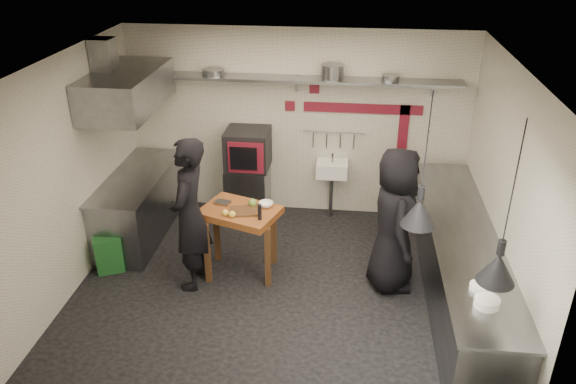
# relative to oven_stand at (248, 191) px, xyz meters

# --- Properties ---
(floor) EXTENTS (5.00, 5.00, 0.00)m
(floor) POSITION_rel_oven_stand_xyz_m (0.71, -1.79, -0.40)
(floor) COLOR black
(floor) RESTS_ON ground
(ceiling) EXTENTS (5.00, 5.00, 0.00)m
(ceiling) POSITION_rel_oven_stand_xyz_m (0.71, -1.79, 2.40)
(ceiling) COLOR beige
(ceiling) RESTS_ON floor
(wall_back) EXTENTS (5.00, 0.04, 2.80)m
(wall_back) POSITION_rel_oven_stand_xyz_m (0.71, 0.31, 1.00)
(wall_back) COLOR silver
(wall_back) RESTS_ON floor
(wall_front) EXTENTS (5.00, 0.04, 2.80)m
(wall_front) POSITION_rel_oven_stand_xyz_m (0.71, -3.89, 1.00)
(wall_front) COLOR silver
(wall_front) RESTS_ON floor
(wall_left) EXTENTS (0.04, 4.20, 2.80)m
(wall_left) POSITION_rel_oven_stand_xyz_m (-1.79, -1.79, 1.00)
(wall_left) COLOR silver
(wall_left) RESTS_ON floor
(wall_right) EXTENTS (0.04, 4.20, 2.80)m
(wall_right) POSITION_rel_oven_stand_xyz_m (3.21, -1.79, 1.00)
(wall_right) COLOR silver
(wall_right) RESTS_ON floor
(red_band_horiz) EXTENTS (1.70, 0.02, 0.14)m
(red_band_horiz) POSITION_rel_oven_stand_xyz_m (1.66, 0.29, 1.28)
(red_band_horiz) COLOR maroon
(red_band_horiz) RESTS_ON wall_back
(red_band_vert) EXTENTS (0.14, 0.02, 1.10)m
(red_band_vert) POSITION_rel_oven_stand_xyz_m (2.26, 0.29, 0.80)
(red_band_vert) COLOR maroon
(red_band_vert) RESTS_ON wall_back
(red_tile_a) EXTENTS (0.14, 0.02, 0.14)m
(red_tile_a) POSITION_rel_oven_stand_xyz_m (0.96, 0.29, 1.55)
(red_tile_a) COLOR maroon
(red_tile_a) RESTS_ON wall_back
(red_tile_b) EXTENTS (0.14, 0.02, 0.14)m
(red_tile_b) POSITION_rel_oven_stand_xyz_m (0.61, 0.29, 1.28)
(red_tile_b) COLOR maroon
(red_tile_b) RESTS_ON wall_back
(back_shelf) EXTENTS (4.60, 0.34, 0.04)m
(back_shelf) POSITION_rel_oven_stand_xyz_m (0.71, 0.13, 1.72)
(back_shelf) COLOR slate
(back_shelf) RESTS_ON wall_back
(shelf_bracket_left) EXTENTS (0.04, 0.06, 0.24)m
(shelf_bracket_left) POSITION_rel_oven_stand_xyz_m (-1.19, 0.28, 1.62)
(shelf_bracket_left) COLOR slate
(shelf_bracket_left) RESTS_ON wall_back
(shelf_bracket_mid) EXTENTS (0.04, 0.06, 0.24)m
(shelf_bracket_mid) POSITION_rel_oven_stand_xyz_m (0.71, 0.28, 1.62)
(shelf_bracket_mid) COLOR slate
(shelf_bracket_mid) RESTS_ON wall_back
(shelf_bracket_right) EXTENTS (0.04, 0.06, 0.24)m
(shelf_bracket_right) POSITION_rel_oven_stand_xyz_m (2.61, 0.28, 1.62)
(shelf_bracket_right) COLOR slate
(shelf_bracket_right) RESTS_ON wall_back
(pan_far_left) EXTENTS (0.36, 0.36, 0.09)m
(pan_far_left) POSITION_rel_oven_stand_xyz_m (-0.45, 0.13, 1.79)
(pan_far_left) COLOR slate
(pan_far_left) RESTS_ON back_shelf
(pan_mid_left) EXTENTS (0.31, 0.31, 0.07)m
(pan_mid_left) POSITION_rel_oven_stand_xyz_m (-0.50, 0.13, 1.78)
(pan_mid_left) COLOR slate
(pan_mid_left) RESTS_ON back_shelf
(stock_pot) EXTENTS (0.36, 0.36, 0.20)m
(stock_pot) POSITION_rel_oven_stand_xyz_m (1.21, 0.13, 1.84)
(stock_pot) COLOR slate
(stock_pot) RESTS_ON back_shelf
(pan_right) EXTENTS (0.26, 0.26, 0.08)m
(pan_right) POSITION_rel_oven_stand_xyz_m (2.01, 0.13, 1.78)
(pan_right) COLOR slate
(pan_right) RESTS_ON back_shelf
(oven_stand) EXTENTS (0.62, 0.57, 0.80)m
(oven_stand) POSITION_rel_oven_stand_xyz_m (0.00, 0.00, 0.00)
(oven_stand) COLOR slate
(oven_stand) RESTS_ON floor
(combi_oven) EXTENTS (0.63, 0.59, 0.58)m
(combi_oven) POSITION_rel_oven_stand_xyz_m (0.02, 0.02, 0.69)
(combi_oven) COLOR black
(combi_oven) RESTS_ON oven_stand
(oven_door) EXTENTS (0.51, 0.03, 0.46)m
(oven_door) POSITION_rel_oven_stand_xyz_m (0.05, -0.32, 0.69)
(oven_door) COLOR maroon
(oven_door) RESTS_ON combi_oven
(oven_glass) EXTENTS (0.38, 0.02, 0.34)m
(oven_glass) POSITION_rel_oven_stand_xyz_m (0.02, -0.35, 0.69)
(oven_glass) COLOR black
(oven_glass) RESTS_ON oven_door
(hand_sink) EXTENTS (0.46, 0.34, 0.22)m
(hand_sink) POSITION_rel_oven_stand_xyz_m (1.26, 0.13, 0.38)
(hand_sink) COLOR white
(hand_sink) RESTS_ON wall_back
(sink_tap) EXTENTS (0.03, 0.03, 0.14)m
(sink_tap) POSITION_rel_oven_stand_xyz_m (1.26, 0.13, 0.56)
(sink_tap) COLOR slate
(sink_tap) RESTS_ON hand_sink
(sink_drain) EXTENTS (0.06, 0.06, 0.66)m
(sink_drain) POSITION_rel_oven_stand_xyz_m (1.26, 0.09, -0.06)
(sink_drain) COLOR slate
(sink_drain) RESTS_ON floor
(utensil_rail) EXTENTS (0.90, 0.02, 0.02)m
(utensil_rail) POSITION_rel_oven_stand_xyz_m (1.26, 0.27, 0.92)
(utensil_rail) COLOR slate
(utensil_rail) RESTS_ON wall_back
(counter_right) EXTENTS (0.70, 3.80, 0.90)m
(counter_right) POSITION_rel_oven_stand_xyz_m (2.86, -1.79, 0.05)
(counter_right) COLOR slate
(counter_right) RESTS_ON floor
(counter_right_top) EXTENTS (0.76, 3.90, 0.03)m
(counter_right_top) POSITION_rel_oven_stand_xyz_m (2.86, -1.79, 0.52)
(counter_right_top) COLOR slate
(counter_right_top) RESTS_ON counter_right
(plate_stack) EXTENTS (0.27, 0.27, 0.09)m
(plate_stack) POSITION_rel_oven_stand_xyz_m (2.83, -3.15, 0.57)
(plate_stack) COLOR white
(plate_stack) RESTS_ON counter_right_top
(small_bowl_right) EXTENTS (0.23, 0.23, 0.05)m
(small_bowl_right) POSITION_rel_oven_stand_xyz_m (2.81, -2.88, 0.56)
(small_bowl_right) COLOR white
(small_bowl_right) RESTS_ON counter_right_top
(counter_left) EXTENTS (0.70, 1.90, 0.90)m
(counter_left) POSITION_rel_oven_stand_xyz_m (-1.44, -0.74, 0.05)
(counter_left) COLOR slate
(counter_left) RESTS_ON floor
(counter_left_top) EXTENTS (0.76, 2.00, 0.03)m
(counter_left_top) POSITION_rel_oven_stand_xyz_m (-1.44, -0.74, 0.52)
(counter_left_top) COLOR slate
(counter_left_top) RESTS_ON counter_left
(extractor_hood) EXTENTS (0.78, 1.60, 0.50)m
(extractor_hood) POSITION_rel_oven_stand_xyz_m (-1.39, -0.74, 1.75)
(extractor_hood) COLOR slate
(extractor_hood) RESTS_ON ceiling
(hood_duct) EXTENTS (0.28, 0.28, 0.50)m
(hood_duct) POSITION_rel_oven_stand_xyz_m (-1.64, -0.74, 2.15)
(hood_duct) COLOR slate
(hood_duct) RESTS_ON ceiling
(green_bin) EXTENTS (0.45, 0.45, 0.50)m
(green_bin) POSITION_rel_oven_stand_xyz_m (-1.54, -1.64, -0.15)
(green_bin) COLOR #1E5D25
(green_bin) RESTS_ON floor
(prep_table) EXTENTS (1.08, 0.91, 0.92)m
(prep_table) POSITION_rel_oven_stand_xyz_m (0.19, -1.53, 0.06)
(prep_table) COLOR brown
(prep_table) RESTS_ON floor
(cutting_board) EXTENTS (0.41, 0.33, 0.02)m
(cutting_board) POSITION_rel_oven_stand_xyz_m (0.27, -1.59, 0.53)
(cutting_board) COLOR #51321B
(cutting_board) RESTS_ON prep_table
(pepper_mill) EXTENTS (0.05, 0.05, 0.20)m
(pepper_mill) POSITION_rel_oven_stand_xyz_m (0.48, -1.75, 0.62)
(pepper_mill) COLOR black
(pepper_mill) RESTS_ON prep_table
(lemon_a) EXTENTS (0.10, 0.10, 0.08)m
(lemon_a) POSITION_rel_oven_stand_xyz_m (0.05, -1.70, 0.56)
(lemon_a) COLOR yellow
(lemon_a) RESTS_ON prep_table
(lemon_b) EXTENTS (0.09, 0.09, 0.08)m
(lemon_b) POSITION_rel_oven_stand_xyz_m (0.14, -1.73, 0.56)
(lemon_b) COLOR yellow
(lemon_b) RESTS_ON prep_table
(veg_ball) EXTENTS (0.14, 0.14, 0.11)m
(veg_ball) POSITION_rel_oven_stand_xyz_m (0.34, -1.43, 0.57)
(veg_ball) COLOR olive
(veg_ball) RESTS_ON prep_table
(steel_tray) EXTENTS (0.22, 0.17, 0.03)m
(steel_tray) POSITION_rel_oven_stand_xyz_m (-0.05, -1.40, 0.54)
(steel_tray) COLOR slate
(steel_tray) RESTS_ON prep_table
(bowl) EXTENTS (0.20, 0.20, 0.06)m
(bowl) POSITION_rel_oven_stand_xyz_m (0.50, -1.41, 0.55)
(bowl) COLOR white
(bowl) RESTS_ON prep_table
(heat_lamp_near) EXTENTS (0.44, 0.44, 1.36)m
(heat_lamp_near) POSITION_rel_oven_stand_xyz_m (2.20, -2.59, 1.72)
(heat_lamp_near) COLOR black
(heat_lamp_near) RESTS_ON ceiling
(heat_lamp_far) EXTENTS (0.41, 0.41, 1.51)m
(heat_lamp_far) POSITION_rel_oven_stand_xyz_m (2.83, -3.26, 1.65)
(heat_lamp_far) COLOR black
(heat_lamp_far) RESTS_ON ceiling
(chef_left) EXTENTS (0.48, 0.72, 1.94)m
(chef_left) POSITION_rel_oven_stand_xyz_m (-0.36, -1.82, 0.57)
(chef_left) COLOR black
(chef_left) RESTS_ON floor
(chef_right) EXTENTS (0.68, 0.95, 1.83)m
(chef_right) POSITION_rel_oven_stand_xyz_m (2.07, -1.58, 0.51)
(chef_right) COLOR black
(chef_right) RESTS_ON floor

